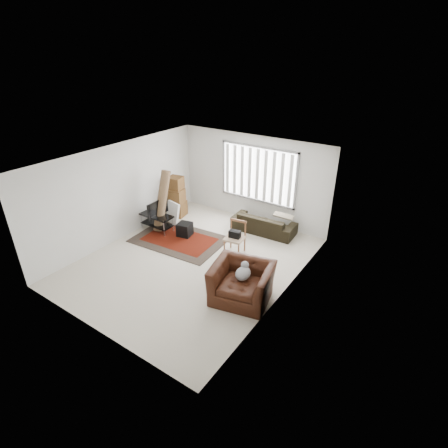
{
  "coord_description": "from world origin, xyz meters",
  "views": [
    {
      "loc": [
        4.94,
        -5.87,
        4.96
      ],
      "look_at": [
        0.64,
        0.49,
        1.05
      ],
      "focal_mm": 28.0,
      "sensor_mm": 36.0,
      "label": 1
    }
  ],
  "objects_px": {
    "moving_boxes": "(176,198)",
    "side_chair": "(235,236)",
    "tv_stand": "(157,219)",
    "armchair": "(242,280)",
    "sofa": "(264,221)"
  },
  "relations": [
    {
      "from": "moving_boxes",
      "to": "sofa",
      "type": "relative_size",
      "value": 0.69
    },
    {
      "from": "side_chair",
      "to": "tv_stand",
      "type": "bearing_deg",
      "value": 176.35
    },
    {
      "from": "armchair",
      "to": "moving_boxes",
      "type": "bearing_deg",
      "value": 135.49
    },
    {
      "from": "tv_stand",
      "to": "side_chair",
      "type": "xyz_separation_m",
      "value": [
        2.63,
        0.21,
        0.13
      ]
    },
    {
      "from": "tv_stand",
      "to": "side_chair",
      "type": "distance_m",
      "value": 2.64
    },
    {
      "from": "tv_stand",
      "to": "moving_boxes",
      "type": "xyz_separation_m",
      "value": [
        -0.2,
        1.13,
        0.24
      ]
    },
    {
      "from": "sofa",
      "to": "armchair",
      "type": "bearing_deg",
      "value": 106.52
    },
    {
      "from": "moving_boxes",
      "to": "side_chair",
      "type": "relative_size",
      "value": 1.45
    },
    {
      "from": "moving_boxes",
      "to": "side_chair",
      "type": "xyz_separation_m",
      "value": [
        2.83,
        -0.92,
        -0.11
      ]
    },
    {
      "from": "tv_stand",
      "to": "side_chair",
      "type": "relative_size",
      "value": 1.13
    },
    {
      "from": "armchair",
      "to": "side_chair",
      "type": "bearing_deg",
      "value": 114.0
    },
    {
      "from": "tv_stand",
      "to": "moving_boxes",
      "type": "relative_size",
      "value": 0.78
    },
    {
      "from": "tv_stand",
      "to": "armchair",
      "type": "bearing_deg",
      "value": -19.16
    },
    {
      "from": "tv_stand",
      "to": "side_chair",
      "type": "height_order",
      "value": "side_chair"
    },
    {
      "from": "tv_stand",
      "to": "moving_boxes",
      "type": "distance_m",
      "value": 1.18
    }
  ]
}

